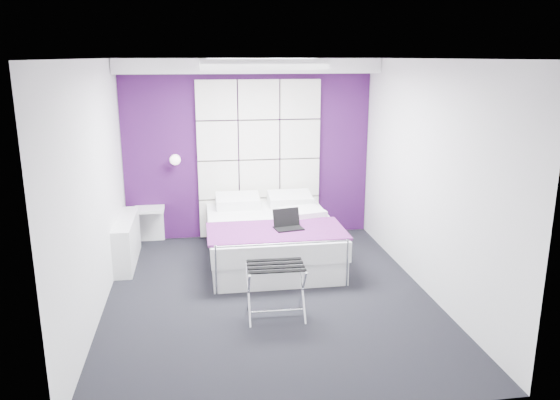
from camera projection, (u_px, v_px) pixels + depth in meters
The scene contains 15 objects.
floor at pixel (269, 295), 6.18m from camera, with size 4.40×4.40×0.00m, color black.
ceiling at pixel (268, 59), 5.52m from camera, with size 4.40×4.40×0.00m, color white.
wall_back at pixel (248, 150), 7.95m from camera, with size 3.60×3.60×0.00m, color silver.
wall_left at pixel (94, 190), 5.58m from camera, with size 4.40×4.40×0.00m, color silver.
wall_right at pixel (427, 178), 6.11m from camera, with size 4.40×4.40×0.00m, color silver.
accent_wall at pixel (248, 150), 7.94m from camera, with size 3.58×0.02×2.58m, color #390F45.
soffit at pixel (249, 66), 7.41m from camera, with size 3.58×0.50×0.20m, color white.
headboard at pixel (259, 159), 7.95m from camera, with size 1.80×0.08×2.30m, color silver, non-canonical shape.
skylight at pixel (261, 63), 6.10m from camera, with size 1.36×0.86×0.12m, color white, non-canonical shape.
wall_lamp at pixel (175, 159), 7.68m from camera, with size 0.15×0.15×0.15m, color white.
radiator at pixel (127, 241), 7.10m from camera, with size 0.22×1.20×0.60m, color white.
bed at pixel (271, 238), 7.21m from camera, with size 1.68×2.03×0.71m.
nightstand at pixel (149, 209), 7.76m from camera, with size 0.42×0.33×0.05m, color white.
luggage_rack at pixel (276, 291), 5.61m from camera, with size 0.58×0.43×0.57m.
laptop at pixel (288, 224), 6.72m from camera, with size 0.34×0.24×0.24m.
Camera 1 is at (-0.75, -5.65, 2.62)m, focal length 35.00 mm.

